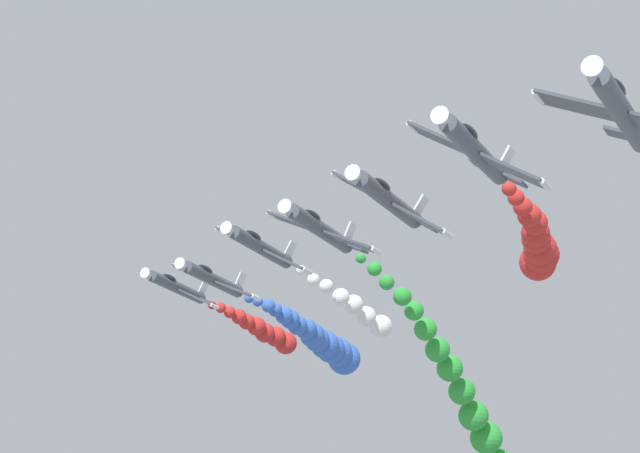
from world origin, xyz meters
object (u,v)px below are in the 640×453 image
airplane_high_slot (176,287)px  airplane_left_outer (320,228)px  airplane_lead (621,110)px  airplane_right_outer (260,247)px  airplane_left_inner (474,149)px  airplane_right_inner (388,199)px  airplane_trailing (213,279)px

airplane_high_slot → airplane_left_outer: bearing=139.8°
airplane_lead → airplane_right_outer: airplane_right_outer is taller
airplane_left_outer → airplane_high_slot: airplane_high_slot is taller
airplane_left_inner → airplane_left_outer: airplane_left_outer is taller
airplane_right_inner → airplane_high_slot: bearing=-40.1°
airplane_left_outer → airplane_right_outer: (8.99, -7.40, 1.99)m
airplane_right_inner → airplane_high_slot: size_ratio=1.00×
airplane_lead → airplane_right_outer: 45.38m
airplane_right_inner → airplane_trailing: 34.95m
airplane_right_inner → airplane_high_slot: (34.93, -29.43, 6.02)m
airplane_right_inner → airplane_left_outer: bearing=-40.0°
airplane_left_inner → airplane_right_outer: airplane_right_outer is taller
airplane_right_inner → airplane_right_outer: bearing=-39.7°
airplane_trailing → airplane_right_inner: bearing=139.9°
airplane_lead → airplane_high_slot: size_ratio=1.00×
airplane_lead → airplane_left_inner: bearing=-33.0°
airplane_lead → airplane_right_inner: size_ratio=1.00×
airplane_left_inner → airplane_right_inner: bearing=-40.2°
airplane_left_inner → airplane_right_inner: airplane_right_inner is taller
airplane_right_outer → airplane_trailing: size_ratio=1.00×
airplane_left_outer → airplane_lead: bearing=142.4°
airplane_left_outer → airplane_trailing: (18.23, -15.38, 2.54)m
airplane_right_inner → airplane_high_slot: 46.07m
airplane_left_inner → airplane_right_outer: bearing=-39.9°
airplane_lead → airplane_left_outer: size_ratio=1.00×
airplane_high_slot → airplane_right_inner: bearing=139.9°
airplane_right_inner → airplane_left_outer: size_ratio=1.00×
airplane_lead → airplane_left_inner: size_ratio=1.00×
airplane_lead → airplane_right_outer: size_ratio=1.00×
airplane_right_outer → airplane_high_slot: (17.60, -15.04, 2.67)m
airplane_left_outer → airplane_high_slot: 35.11m
airplane_trailing → airplane_lead: bearing=141.3°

